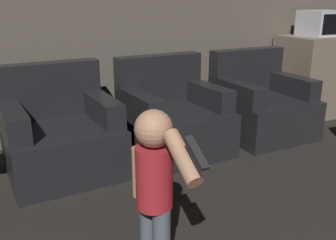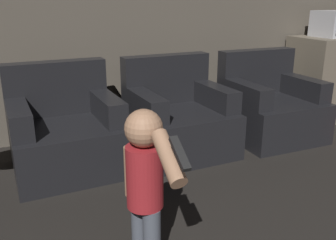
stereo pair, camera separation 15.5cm
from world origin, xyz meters
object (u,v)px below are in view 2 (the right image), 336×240
object	(u,v)px
armchair_left	(65,133)
armchair_right	(270,108)
armchair_middle	(178,119)
person_toddler	(145,177)

from	to	relation	value
armchair_left	armchair_right	size ratio (longest dim) A/B	1.03
armchair_middle	person_toddler	bearing A→B (deg)	-122.73
armchair_left	person_toddler	xyz separation A→B (m)	(0.23, -1.39, 0.21)
armchair_left	armchair_middle	world-z (taller)	same
armchair_left	armchair_middle	distance (m)	1.02
armchair_left	armchair_middle	xyz separation A→B (m)	(1.02, 0.00, 0.00)
armchair_left	armchair_middle	size ratio (longest dim) A/B	1.00
armchair_middle	armchair_right	bearing A→B (deg)	-3.23
armchair_left	armchair_right	world-z (taller)	same
armchair_right	person_toddler	size ratio (longest dim) A/B	1.01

